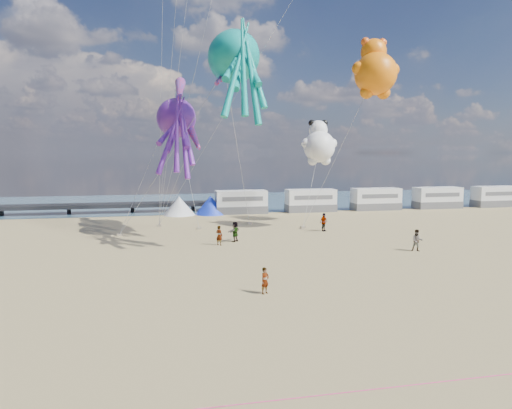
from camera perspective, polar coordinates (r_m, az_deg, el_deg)
name	(u,v)px	position (r m, az deg, el deg)	size (l,w,h in m)	color
ground	(262,337)	(20.35, 0.72, -16.29)	(120.00, 120.00, 0.00)	tan
water	(188,202)	(73.86, -8.44, 0.30)	(120.00, 120.00, 0.00)	#3B5C70
motorhome_0	(241,202)	(59.53, -1.87, 0.32)	(6.60, 2.50, 3.00)	silver
motorhome_1	(311,200)	(61.84, 6.84, 0.51)	(6.60, 2.50, 3.00)	silver
motorhome_2	(376,199)	(65.46, 14.75, 0.67)	(6.60, 2.50, 3.00)	silver
motorhome_3	(437,198)	(70.19, 21.72, 0.80)	(6.60, 2.50, 3.00)	silver
motorhome_4	(495,196)	(75.82, 27.73, 0.90)	(6.60, 2.50, 3.00)	silver
tent_white	(179,206)	(58.75, -9.58, -0.14)	(4.00, 4.00, 2.40)	white
tent_blue	(211,205)	(59.02, -5.70, -0.06)	(4.00, 4.00, 2.40)	#1933CC
rope_line	(295,398)	(15.99, 4.88, -22.98)	(0.03, 0.03, 34.00)	#F2338C
standing_person	(265,281)	(25.91, 1.13, -9.49)	(0.55, 0.36, 1.50)	tan
beachgoer_1	(417,240)	(38.88, 19.50, -4.26)	(0.86, 0.56, 1.77)	#7F6659
beachgoer_3	(324,222)	(46.51, 8.45, -2.20)	(1.19, 0.68, 1.84)	#7F6659
beachgoer_4	(235,232)	(40.68, -2.64, -3.41)	(1.05, 0.44, 1.80)	#7F6659
beachgoer_5	(219,235)	(39.20, -4.62, -3.88)	(1.57, 0.50, 1.70)	#7F6659
sandbag_a	(120,235)	(45.34, -16.67, -3.67)	(0.50, 0.35, 0.22)	gray
sandbag_b	(199,228)	(47.66, -7.14, -2.96)	(0.50, 0.35, 0.22)	gray
sandbag_c	(303,227)	(48.18, 5.91, -2.84)	(0.50, 0.35, 0.22)	gray
sandbag_d	(249,223)	(50.58, -0.83, -2.36)	(0.50, 0.35, 0.22)	gray
sandbag_e	(159,226)	(49.94, -12.03, -2.62)	(0.50, 0.35, 0.22)	gray
kite_octopus_teal	(233,57)	(41.65, -2.84, 17.93)	(4.09, 9.54, 10.90)	#0D9086
kite_octopus_purple	(176,118)	(47.40, -9.94, 10.60)	(3.84, 8.96, 10.24)	#632295
kite_panda	(319,147)	(52.19, 7.92, 7.17)	(4.30, 4.04, 6.06)	white
kite_teddy_orange	(376,74)	(46.71, 14.72, 15.52)	(4.91, 4.62, 6.93)	orange
windsock_left	(180,90)	(47.15, -9.50, 13.96)	(1.10, 7.10, 7.10)	red
windsock_mid	(226,74)	(41.83, -3.83, 15.99)	(1.00, 5.87, 5.87)	red
windsock_right	(194,137)	(44.73, -7.75, 8.32)	(0.90, 4.70, 4.70)	red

